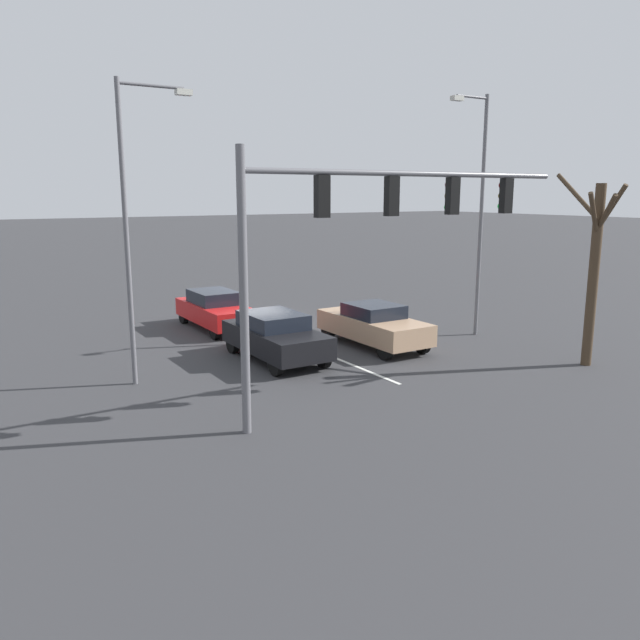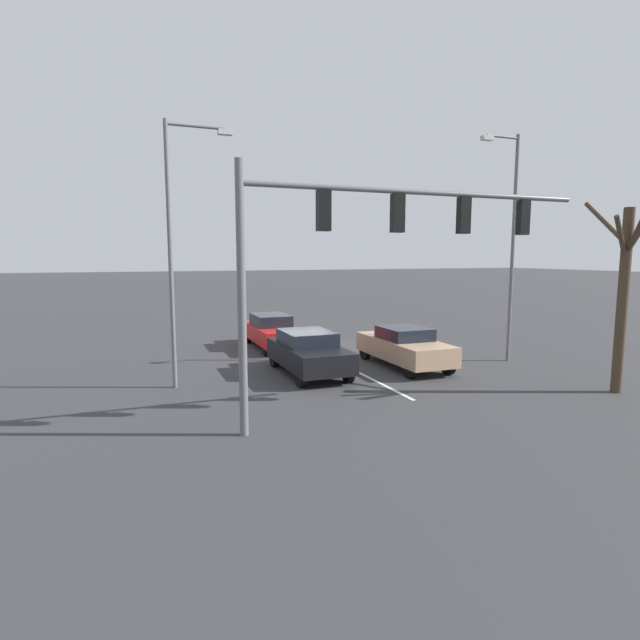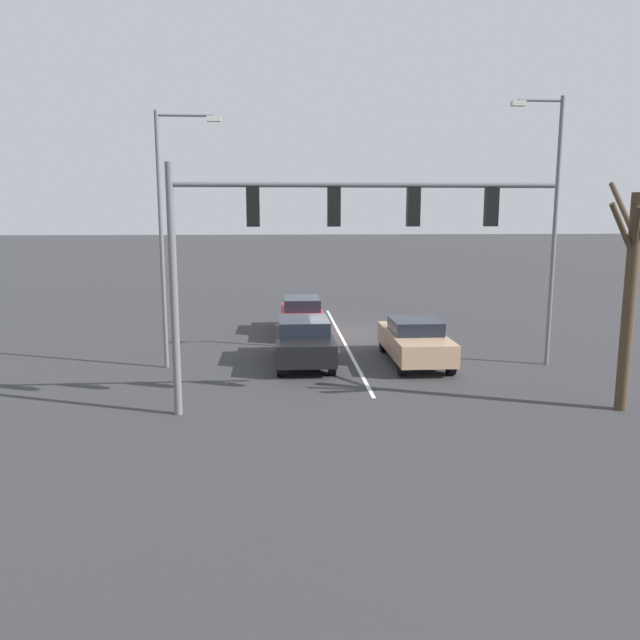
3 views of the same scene
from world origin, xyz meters
The scene contains 9 objects.
ground_plane centered at (0.00, 0.00, 0.00)m, with size 240.00×240.00×0.00m, color #333335.
lane_stripe_left_divider centered at (0.00, 1.84, 0.01)m, with size 0.12×15.69×0.01m, color silver.
car_tan_leftlane_front centered at (-2.04, 5.62, 0.78)m, with size 1.83×4.61×1.51m.
car_black_midlane_front centered at (1.76, 5.46, 0.80)m, with size 1.90×4.33×1.53m.
car_red_midlane_second centered at (1.60, 0.01, 0.78)m, with size 1.72×4.53×1.52m.
traffic_signal_gantry centered at (1.85, 10.67, 4.71)m, with size 9.66×0.37×6.31m.
street_lamp_right_shoulder centered at (6.14, 5.68, 4.77)m, with size 2.07×0.24×8.26m.
street_lamp_left_shoulder centered at (-6.31, 6.19, 4.97)m, with size 1.74×0.24×8.76m.
bare_tree_near centered at (-6.28, 11.11, 3.21)m, with size 1.17×2.70×5.93m.
Camera 1 is at (10.80, 22.89, 5.32)m, focal length 35.00 mm.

